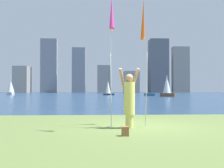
# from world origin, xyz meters

# --- Properties ---
(ground) EXTENTS (120.00, 138.00, 0.12)m
(ground) POSITION_xyz_m (0.00, 50.95, -0.06)
(ground) COLOR #5B7038
(person) EXTENTS (0.73, 0.54, 1.98)m
(person) POSITION_xyz_m (-0.53, -0.46, 0.97)
(person) COLOR #D8CC66
(person) RESTS_ON ground
(kite_flag_left) EXTENTS (0.16, 1.13, 4.18)m
(kite_flag_left) POSITION_xyz_m (-1.13, -0.93, 3.53)
(kite_flag_left) COLOR #B2B2B7
(kite_flag_left) RESTS_ON ground
(kite_flag_right) EXTENTS (0.16, 1.13, 4.51)m
(kite_flag_right) POSITION_xyz_m (0.07, 0.31, 3.71)
(kite_flag_right) COLOR #B2B2B7
(kite_flag_right) RESTS_ON ground
(bag) EXTENTS (0.19, 0.19, 0.25)m
(bag) POSITION_xyz_m (-0.80, -1.88, 0.13)
(bag) COLOR brown
(bag) RESTS_ON ground
(sailboat_1) EXTENTS (2.77, 2.30, 5.03)m
(sailboat_1) POSITION_xyz_m (10.69, 37.28, 1.89)
(sailboat_1) COLOR brown
(sailboat_1) RESTS_ON ground
(sailboat_2) EXTENTS (2.55, 2.83, 4.77)m
(sailboat_2) POSITION_xyz_m (-22.33, 51.76, 1.71)
(sailboat_2) COLOR white
(sailboat_2) RESTS_ON ground
(sailboat_3) EXTENTS (2.28, 1.28, 5.41)m
(sailboat_3) POSITION_xyz_m (8.50, 42.60, 0.33)
(sailboat_3) COLOR #2D6084
(sailboat_3) RESTS_ON ground
(sailboat_8) EXTENTS (2.62, 1.34, 5.74)m
(sailboat_8) POSITION_xyz_m (0.30, 49.94, 1.66)
(sailboat_8) COLOR #333D51
(sailboat_8) RESTS_ON ground
(skyline_tower_0) EXTENTS (5.74, 7.21, 10.66)m
(skyline_tower_0) POSITION_xyz_m (-33.25, 96.65, 5.33)
(skyline_tower_0) COLOR gray
(skyline_tower_0) RESTS_ON ground
(skyline_tower_1) EXTENTS (6.77, 3.57, 22.58)m
(skyline_tower_1) POSITION_xyz_m (-23.04, 100.00, 11.29)
(skyline_tower_1) COLOR gray
(skyline_tower_1) RESTS_ON ground
(skyline_tower_2) EXTENTS (5.40, 3.04, 18.62)m
(skyline_tower_2) POSITION_xyz_m (-10.42, 97.63, 9.31)
(skyline_tower_2) COLOR gray
(skyline_tower_2) RESTS_ON ground
(skyline_tower_3) EXTENTS (5.75, 4.99, 11.46)m
(skyline_tower_3) POSITION_xyz_m (0.17, 99.56, 5.73)
(skyline_tower_3) COLOR gray
(skyline_tower_3) RESTS_ON ground
(skyline_tower_4) EXTENTS (6.25, 7.92, 8.99)m
(skyline_tower_4) POSITION_xyz_m (11.65, 99.79, 4.50)
(skyline_tower_4) COLOR gray
(skyline_tower_4) RESTS_ON ground
(skyline_tower_5) EXTENTS (7.91, 7.11, 22.87)m
(skyline_tower_5) POSITION_xyz_m (23.60, 100.96, 11.44)
(skyline_tower_5) COLOR #565B66
(skyline_tower_5) RESTS_ON ground
(skyline_tower_6) EXTENTS (7.19, 3.30, 19.91)m
(skyline_tower_6) POSITION_xyz_m (33.51, 101.18, 9.96)
(skyline_tower_6) COLOR gray
(skyline_tower_6) RESTS_ON ground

